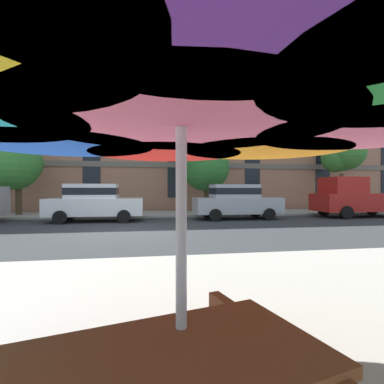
# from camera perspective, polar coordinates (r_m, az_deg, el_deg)

# --- Properties ---
(ground_plane) EXTENTS (120.00, 120.00, 0.00)m
(ground_plane) POSITION_cam_1_polar(r_m,az_deg,el_deg) (10.64, -12.96, -7.71)
(ground_plane) COLOR #2D3033
(sidewalk_far) EXTENTS (56.00, 3.60, 0.12)m
(sidewalk_far) POSITION_cam_1_polar(r_m,az_deg,el_deg) (17.39, -11.55, -4.34)
(sidewalk_far) COLOR #9E998E
(sidewalk_far) RESTS_ON ground
(apartment_building) EXTENTS (43.95, 12.08, 16.00)m
(apartment_building) POSITION_cam_1_polar(r_m,az_deg,el_deg) (26.33, -10.87, 14.71)
(apartment_building) COLOR #A87056
(apartment_building) RESTS_ON ground
(sedan_white) EXTENTS (4.40, 1.98, 1.78)m
(sedan_white) POSITION_cam_1_polar(r_m,az_deg,el_deg) (14.42, -18.76, -1.80)
(sedan_white) COLOR silver
(sedan_white) RESTS_ON ground
(sedan_silver) EXTENTS (4.40, 1.98, 1.78)m
(sedan_silver) POSITION_cam_1_polar(r_m,az_deg,el_deg) (14.96, 8.71, -1.70)
(sedan_silver) COLOR #A8AAB2
(sedan_silver) RESTS_ON ground
(pickup_red) EXTENTS (5.10, 2.12, 2.20)m
(pickup_red) POSITION_cam_1_polar(r_m,az_deg,el_deg) (18.35, 29.83, -1.12)
(pickup_red) COLOR #B21E19
(pickup_red) RESTS_ON ground
(street_tree_left) EXTENTS (2.87, 2.75, 4.27)m
(street_tree_left) POSITION_cam_1_polar(r_m,az_deg,el_deg) (18.80, -31.44, 4.68)
(street_tree_left) COLOR #4C3823
(street_tree_left) RESTS_ON ground
(street_tree_middle) EXTENTS (3.05, 2.96, 4.75)m
(street_tree_middle) POSITION_cam_1_polar(r_m,az_deg,el_deg) (17.99, 2.66, 5.38)
(street_tree_middle) COLOR #4C3823
(street_tree_middle) RESTS_ON ground
(street_tree_right) EXTENTS (2.72, 2.65, 5.24)m
(street_tree_right) POSITION_cam_1_polar(r_m,az_deg,el_deg) (22.14, 27.71, 6.52)
(street_tree_right) COLOR brown
(street_tree_right) RESTS_ON ground
(patio_umbrella) EXTENTS (3.70, 3.70, 2.40)m
(patio_umbrella) POSITION_cam_1_polar(r_m,az_deg,el_deg) (1.63, -2.16, 21.26)
(patio_umbrella) COLOR silver
(patio_umbrella) RESTS_ON ground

